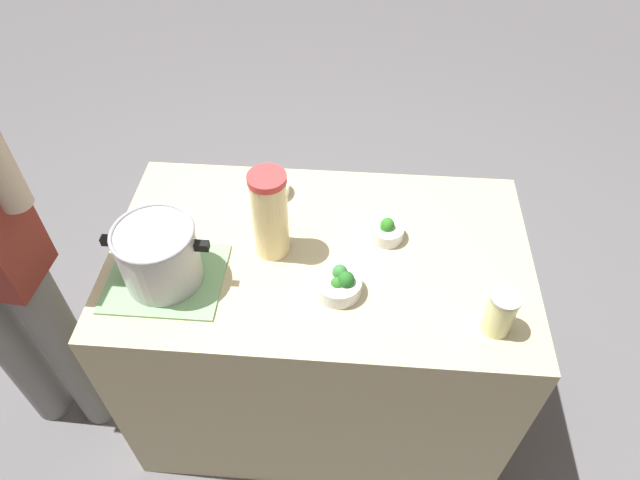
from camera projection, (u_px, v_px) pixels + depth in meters
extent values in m
plane|color=slate|center=(320.00, 392.00, 2.36)|extent=(8.00, 8.00, 0.00)
cube|color=#BDB388|center=(320.00, 333.00, 2.03)|extent=(1.28, 0.76, 0.89)
cube|color=#7DB679|center=(166.00, 278.00, 1.63)|extent=(0.33, 0.28, 0.01)
cylinder|color=#B7B7BC|center=(159.00, 256.00, 1.56)|extent=(0.22, 0.22, 0.19)
torus|color=#99999E|center=(152.00, 233.00, 1.49)|extent=(0.23, 0.23, 0.01)
cube|color=black|center=(202.00, 246.00, 1.52)|extent=(0.04, 0.02, 0.02)
cube|color=black|center=(109.00, 240.00, 1.53)|extent=(0.04, 0.02, 0.02)
cylinder|color=#F3D793|center=(270.00, 218.00, 1.62)|extent=(0.11, 0.11, 0.27)
cylinder|color=#E03838|center=(267.00, 180.00, 1.51)|extent=(0.11, 0.11, 0.02)
ellipsoid|color=yellow|center=(265.00, 217.00, 1.62)|extent=(0.04, 0.04, 0.01)
cylinder|color=beige|center=(500.00, 314.00, 1.47)|extent=(0.08, 0.08, 0.13)
cylinder|color=#B2AD99|center=(506.00, 298.00, 1.42)|extent=(0.08, 0.08, 0.01)
cylinder|color=silver|center=(338.00, 286.00, 1.59)|extent=(0.13, 0.13, 0.05)
ellipsoid|color=#2E7221|center=(337.00, 284.00, 1.57)|extent=(0.04, 0.04, 0.05)
ellipsoid|color=#367C37|center=(340.00, 272.00, 1.58)|extent=(0.04, 0.04, 0.05)
ellipsoid|color=#236823|center=(346.00, 280.00, 1.56)|extent=(0.05, 0.05, 0.06)
cylinder|color=silver|center=(386.00, 232.00, 1.73)|extent=(0.11, 0.11, 0.05)
ellipsoid|color=#288121|center=(386.00, 229.00, 1.72)|extent=(0.04, 0.04, 0.04)
ellipsoid|color=#2E7922|center=(387.00, 225.00, 1.71)|extent=(0.04, 0.04, 0.05)
ellipsoid|color=#3A7829|center=(386.00, 226.00, 1.73)|extent=(0.04, 0.04, 0.04)
cylinder|color=silver|center=(273.00, 189.00, 1.87)|extent=(0.11, 0.11, 0.04)
ellipsoid|color=#3A792E|center=(272.00, 185.00, 1.85)|extent=(0.05, 0.05, 0.05)
ellipsoid|color=#2E7134|center=(273.00, 178.00, 1.86)|extent=(0.05, 0.05, 0.06)
cylinder|color=slate|center=(69.00, 352.00, 1.99)|extent=(0.14, 0.14, 0.86)
cylinder|color=slate|center=(15.00, 348.00, 2.00)|extent=(0.14, 0.14, 0.86)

